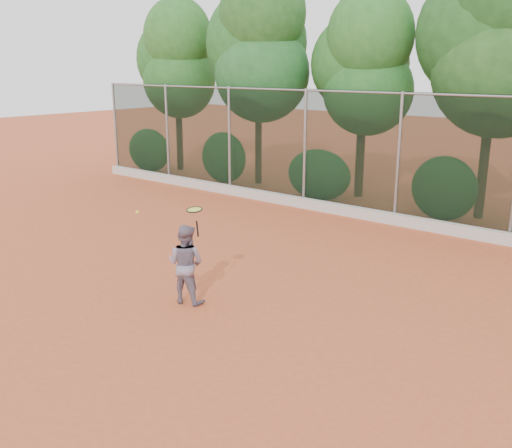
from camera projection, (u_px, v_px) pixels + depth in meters
The scene contains 7 objects.
ground at pixel (221, 302), 10.35m from camera, with size 80.00×80.00×0.00m, color #BF522D.
concrete_curb at pixel (391, 218), 15.41m from camera, with size 24.00×0.20×0.30m, color #B8B2AA.
tennis_player at pixel (186, 264), 10.17m from camera, with size 0.70×0.55×1.45m, color slate.
chainlink_fence at pixel (399, 155), 15.09m from camera, with size 24.09×0.09×3.50m.
foliage_backdrop at pixel (418, 56), 16.22m from camera, with size 23.70×3.63×7.55m.
tennis_racket at pixel (195, 212), 9.72m from camera, with size 0.33×0.33×0.53m.
tennis_ball_in_flight at pixel (137, 212), 10.84m from camera, with size 0.07×0.07×0.07m.
Camera 1 is at (6.54, -7.05, 4.13)m, focal length 40.00 mm.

